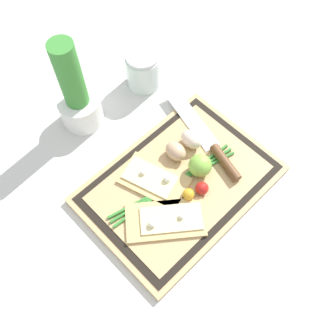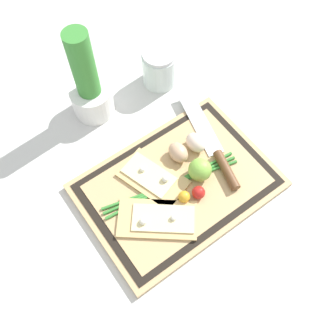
{
  "view_description": "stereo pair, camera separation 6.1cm",
  "coord_description": "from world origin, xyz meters",
  "px_view_note": "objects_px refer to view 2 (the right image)",
  "views": [
    {
      "loc": [
        -0.29,
        -0.26,
        0.82
      ],
      "look_at": [
        0.0,
        0.04,
        0.04
      ],
      "focal_mm": 42.0,
      "sensor_mm": 36.0,
      "label": 1
    },
    {
      "loc": [
        -0.25,
        -0.3,
        0.82
      ],
      "look_at": [
        0.0,
        0.04,
        0.04
      ],
      "focal_mm": 42.0,
      "sensor_mm": 36.0,
      "label": 2
    }
  ],
  "objects_px": {
    "egg_brown": "(178,152)",
    "sauce_jar": "(159,69)",
    "knife": "(217,153)",
    "egg_pink": "(196,143)",
    "cherry_tomato_red": "(199,193)",
    "herb_pot": "(89,88)",
    "pizza_slice_far": "(152,178)",
    "lime": "(200,170)",
    "cherry_tomato_yellow": "(184,197)",
    "pizza_slice_near": "(159,219)"
  },
  "relations": [
    {
      "from": "egg_brown",
      "to": "sauce_jar",
      "type": "bearing_deg",
      "value": 64.45
    },
    {
      "from": "cherry_tomato_red",
      "to": "sauce_jar",
      "type": "bearing_deg",
      "value": 68.43
    },
    {
      "from": "pizza_slice_far",
      "to": "sauce_jar",
      "type": "distance_m",
      "value": 0.3
    },
    {
      "from": "egg_pink",
      "to": "egg_brown",
      "type": "bearing_deg",
      "value": 176.93
    },
    {
      "from": "knife",
      "to": "lime",
      "type": "relative_size",
      "value": 5.55
    },
    {
      "from": "pizza_slice_far",
      "to": "knife",
      "type": "relative_size",
      "value": 0.58
    },
    {
      "from": "pizza_slice_near",
      "to": "cherry_tomato_red",
      "type": "xyz_separation_m",
      "value": [
        0.1,
        -0.0,
        0.01
      ]
    },
    {
      "from": "egg_pink",
      "to": "lime",
      "type": "distance_m",
      "value": 0.08
    },
    {
      "from": "pizza_slice_far",
      "to": "cherry_tomato_yellow",
      "type": "relative_size",
      "value": 6.34
    },
    {
      "from": "pizza_slice_near",
      "to": "pizza_slice_far",
      "type": "distance_m",
      "value": 0.1
    },
    {
      "from": "egg_brown",
      "to": "cherry_tomato_red",
      "type": "distance_m",
      "value": 0.11
    },
    {
      "from": "lime",
      "to": "herb_pot",
      "type": "xyz_separation_m",
      "value": [
        -0.09,
        0.31,
        0.04
      ]
    },
    {
      "from": "cherry_tomato_yellow",
      "to": "pizza_slice_near",
      "type": "bearing_deg",
      "value": -175.1
    },
    {
      "from": "pizza_slice_near",
      "to": "herb_pot",
      "type": "bearing_deg",
      "value": 82.55
    },
    {
      "from": "sauce_jar",
      "to": "herb_pot",
      "type": "bearing_deg",
      "value": 174.04
    },
    {
      "from": "lime",
      "to": "herb_pot",
      "type": "relative_size",
      "value": 0.21
    },
    {
      "from": "pizza_slice_near",
      "to": "sauce_jar",
      "type": "bearing_deg",
      "value": 54.16
    },
    {
      "from": "knife",
      "to": "herb_pot",
      "type": "height_order",
      "value": "herb_pot"
    },
    {
      "from": "egg_brown",
      "to": "knife",
      "type": "bearing_deg",
      "value": -33.2
    },
    {
      "from": "egg_brown",
      "to": "egg_pink",
      "type": "bearing_deg",
      "value": -3.07
    },
    {
      "from": "cherry_tomato_yellow",
      "to": "herb_pot",
      "type": "relative_size",
      "value": 0.11
    },
    {
      "from": "egg_brown",
      "to": "sauce_jar",
      "type": "relative_size",
      "value": 0.52
    },
    {
      "from": "pizza_slice_near",
      "to": "herb_pot",
      "type": "xyz_separation_m",
      "value": [
        0.05,
        0.35,
        0.06
      ]
    },
    {
      "from": "pizza_slice_near",
      "to": "sauce_jar",
      "type": "xyz_separation_m",
      "value": [
        0.24,
        0.33,
        0.02
      ]
    },
    {
      "from": "knife",
      "to": "cherry_tomato_yellow",
      "type": "xyz_separation_m",
      "value": [
        -0.13,
        -0.04,
        0.01
      ]
    },
    {
      "from": "lime",
      "to": "cherry_tomato_red",
      "type": "relative_size",
      "value": 1.78
    },
    {
      "from": "pizza_slice_far",
      "to": "lime",
      "type": "distance_m",
      "value": 0.11
    },
    {
      "from": "egg_brown",
      "to": "cherry_tomato_red",
      "type": "bearing_deg",
      "value": -102.34
    },
    {
      "from": "knife",
      "to": "sauce_jar",
      "type": "height_order",
      "value": "sauce_jar"
    },
    {
      "from": "cherry_tomato_yellow",
      "to": "pizza_slice_far",
      "type": "bearing_deg",
      "value": 108.06
    },
    {
      "from": "knife",
      "to": "lime",
      "type": "height_order",
      "value": "lime"
    },
    {
      "from": "egg_brown",
      "to": "egg_pink",
      "type": "xyz_separation_m",
      "value": [
        0.05,
        -0.0,
        0.0
      ]
    },
    {
      "from": "pizza_slice_far",
      "to": "cherry_tomato_red",
      "type": "xyz_separation_m",
      "value": [
        0.06,
        -0.09,
        0.01
      ]
    },
    {
      "from": "pizza_slice_far",
      "to": "egg_pink",
      "type": "bearing_deg",
      "value": 3.81
    },
    {
      "from": "egg_pink",
      "to": "sauce_jar",
      "type": "height_order",
      "value": "sauce_jar"
    },
    {
      "from": "cherry_tomato_red",
      "to": "sauce_jar",
      "type": "distance_m",
      "value": 0.36
    },
    {
      "from": "knife",
      "to": "egg_brown",
      "type": "relative_size",
      "value": 5.54
    },
    {
      "from": "egg_brown",
      "to": "egg_pink",
      "type": "height_order",
      "value": "same"
    },
    {
      "from": "egg_pink",
      "to": "cherry_tomato_red",
      "type": "height_order",
      "value": "egg_pink"
    },
    {
      "from": "egg_brown",
      "to": "herb_pot",
      "type": "relative_size",
      "value": 0.21
    },
    {
      "from": "pizza_slice_far",
      "to": "lime",
      "type": "height_order",
      "value": "lime"
    },
    {
      "from": "cherry_tomato_red",
      "to": "sauce_jar",
      "type": "height_order",
      "value": "sauce_jar"
    },
    {
      "from": "lime",
      "to": "cherry_tomato_red",
      "type": "xyz_separation_m",
      "value": [
        -0.03,
        -0.04,
        -0.01
      ]
    },
    {
      "from": "pizza_slice_far",
      "to": "herb_pot",
      "type": "height_order",
      "value": "herb_pot"
    },
    {
      "from": "cherry_tomato_red",
      "to": "herb_pot",
      "type": "xyz_separation_m",
      "value": [
        -0.06,
        0.35,
        0.05
      ]
    },
    {
      "from": "pizza_slice_near",
      "to": "cherry_tomato_yellow",
      "type": "xyz_separation_m",
      "value": [
        0.07,
        0.01,
        0.01
      ]
    },
    {
      "from": "egg_pink",
      "to": "sauce_jar",
      "type": "bearing_deg",
      "value": 75.56
    },
    {
      "from": "egg_pink",
      "to": "cherry_tomato_yellow",
      "type": "bearing_deg",
      "value": -138.41
    },
    {
      "from": "knife",
      "to": "egg_brown",
      "type": "height_order",
      "value": "egg_brown"
    },
    {
      "from": "egg_brown",
      "to": "egg_pink",
      "type": "distance_m",
      "value": 0.05
    }
  ]
}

